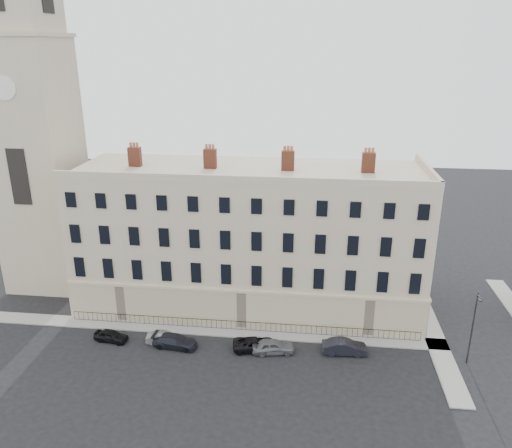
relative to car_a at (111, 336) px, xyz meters
The scene contains 13 objects.
ground 18.36m from the car_a, ahead, with size 160.00×160.00×0.00m, color black.
terrace 17.16m from the car_a, 38.69° to the left, with size 36.22×12.22×17.00m.
church_tower 24.63m from the car_a, 134.84° to the left, with size 8.00×8.13×44.00m.
pavement_terrace 8.72m from the car_a, 19.11° to the left, with size 48.00×2.00×0.12m, color gray.
pavement_east_return 31.77m from the car_a, 10.61° to the left, with size 2.00×24.00×0.12m, color gray.
railings 12.65m from the car_a, 14.89° to the left, with size 35.00×0.04×0.96m.
car_a is the anchor object (origin of this frame).
car_b 5.17m from the car_a, ahead, with size 1.17×3.35×1.11m, color slate.
car_c 6.43m from the car_a, ahead, with size 1.74×4.28×1.24m, color black.
car_d 14.04m from the car_a, ahead, with size 1.96×4.24×1.18m, color black.
car_e 15.73m from the car_a, ahead, with size 1.58×3.93×1.34m, color slate.
car_f 22.32m from the car_a, ahead, with size 1.45×4.17×1.37m, color black.
streetlamp 33.38m from the car_a, ahead, with size 0.44×1.53×7.14m.
Camera 1 is at (0.46, -37.58, 27.08)m, focal length 35.00 mm.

